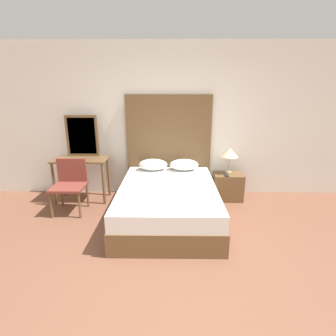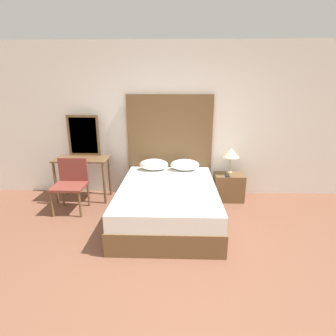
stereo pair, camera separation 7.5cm
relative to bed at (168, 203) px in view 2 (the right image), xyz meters
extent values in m
plane|color=brown|center=(0.14, -1.55, -0.26)|extent=(16.00, 16.00, 0.00)
cube|color=white|center=(0.14, 1.10, 1.09)|extent=(10.00, 0.06, 2.70)
cube|color=brown|center=(0.00, 0.00, -0.11)|extent=(1.45, 2.01, 0.31)
cube|color=white|center=(0.00, 0.00, 0.16)|extent=(1.42, 1.97, 0.23)
cube|color=brown|center=(0.00, 1.03, 0.65)|extent=(1.52, 0.05, 1.83)
ellipsoid|color=white|center=(-0.27, 0.80, 0.37)|extent=(0.51, 0.32, 0.20)
ellipsoid|color=white|center=(0.27, 0.80, 0.37)|extent=(0.51, 0.32, 0.20)
cube|color=#B7B7BC|center=(-0.22, 0.13, 0.27)|extent=(0.08, 0.15, 0.01)
cube|color=brown|center=(1.06, 0.76, -0.03)|extent=(0.51, 0.37, 0.48)
cylinder|color=tan|center=(1.07, 0.83, 0.22)|extent=(0.11, 0.11, 0.02)
cylinder|color=tan|center=(1.07, 0.83, 0.37)|extent=(0.02, 0.02, 0.28)
cone|color=beige|center=(1.07, 0.83, 0.59)|extent=(0.30, 0.30, 0.15)
cube|color=black|center=(1.00, 0.67, 0.22)|extent=(0.08, 0.15, 0.01)
cube|color=brown|center=(-1.53, 0.72, 0.48)|extent=(0.93, 0.47, 0.02)
cylinder|color=brown|center=(-1.95, 0.52, 0.10)|extent=(0.04, 0.04, 0.73)
cylinder|color=brown|center=(-1.11, 0.52, 0.10)|extent=(0.04, 0.04, 0.73)
cylinder|color=brown|center=(-1.95, 0.91, 0.10)|extent=(0.04, 0.04, 0.73)
cylinder|color=brown|center=(-1.11, 0.91, 0.10)|extent=(0.04, 0.04, 0.73)
cube|color=brown|center=(-1.53, 0.92, 0.86)|extent=(0.56, 0.03, 0.73)
cube|color=#B2BCC6|center=(-1.53, 0.92, 0.86)|extent=(0.48, 0.01, 0.64)
cube|color=brown|center=(-1.57, 0.20, 0.17)|extent=(0.50, 0.47, 0.04)
cube|color=brown|center=(-1.57, 0.42, 0.38)|extent=(0.47, 0.04, 0.39)
cylinder|color=brown|center=(-1.79, 0.00, -0.06)|extent=(0.04, 0.04, 0.41)
cylinder|color=brown|center=(-1.35, 0.00, -0.06)|extent=(0.04, 0.04, 0.41)
cylinder|color=brown|center=(-1.79, 0.41, -0.06)|extent=(0.04, 0.04, 0.41)
cylinder|color=brown|center=(-1.35, 0.41, -0.06)|extent=(0.04, 0.04, 0.41)
camera|label=1|loc=(0.05, -3.64, 1.66)|focal=28.00mm
camera|label=2|loc=(0.12, -3.64, 1.66)|focal=28.00mm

